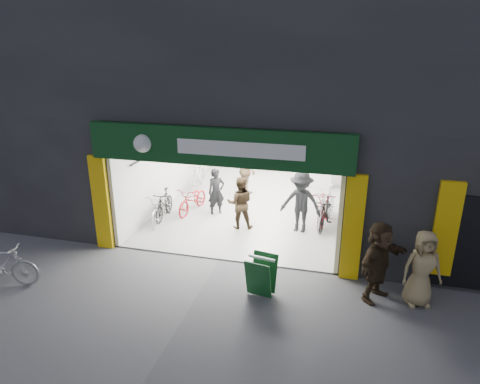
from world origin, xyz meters
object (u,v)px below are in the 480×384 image
at_px(parked_bike, 1,265).
at_px(pedestrian_near, 422,269).
at_px(bike_left_front, 161,207).
at_px(bike_right_front, 326,213).
at_px(sandwich_board, 261,275).

height_order(parked_bike, pedestrian_near, pedestrian_near).
relative_size(bike_left_front, pedestrian_near, 1.09).
distance_m(bike_right_front, pedestrian_near, 4.20).
bearing_deg(bike_left_front, parked_bike, -122.02).
distance_m(bike_left_front, parked_bike, 4.79).
height_order(pedestrian_near, sandwich_board, pedestrian_near).
bearing_deg(bike_right_front, bike_left_front, -162.90).
bearing_deg(sandwich_board, parked_bike, -158.89).
bearing_deg(bike_right_front, parked_bike, -135.70).
bearing_deg(bike_right_front, sandwich_board, -97.80).
bearing_deg(pedestrian_near, parked_bike, 175.33).
xyz_separation_m(bike_left_front, pedestrian_near, (7.21, -2.74, 0.37)).
distance_m(bike_right_front, sandwich_board, 4.21).
bearing_deg(pedestrian_near, bike_left_front, 144.59).
bearing_deg(parked_bike, sandwich_board, -91.09).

